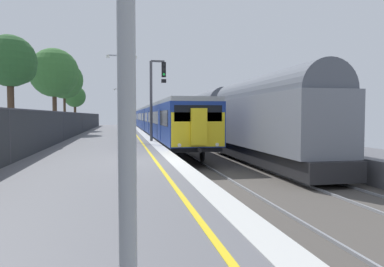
{
  "coord_description": "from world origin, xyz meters",
  "views": [
    {
      "loc": [
        -1.58,
        -13.48,
        1.71
      ],
      "look_at": [
        1.83,
        3.9,
        0.82
      ],
      "focal_mm": 33.55,
      "sensor_mm": 36.0,
      "label": 1
    }
  ],
  "objects_px": {
    "commuter_train_at_platform": "(150,119)",
    "background_tree_right": "(12,63)",
    "background_tree_left": "(53,74)",
    "background_tree_back": "(63,81)",
    "freight_train_adjacent_track": "(206,116)",
    "background_tree_centre": "(74,97)",
    "platform_lamp_mid": "(122,90)",
    "signal_gantry": "(155,91)",
    "platform_lamp_far": "(122,105)"
  },
  "relations": [
    {
      "from": "platform_lamp_far",
      "to": "background_tree_back",
      "type": "bearing_deg",
      "value": -161.7
    },
    {
      "from": "commuter_train_at_platform",
      "to": "background_tree_right",
      "type": "relative_size",
      "value": 9.38
    },
    {
      "from": "platform_lamp_far",
      "to": "background_tree_back",
      "type": "xyz_separation_m",
      "value": [
        -6.67,
        -2.21,
        2.62
      ]
    },
    {
      "from": "freight_train_adjacent_track",
      "to": "signal_gantry",
      "type": "height_order",
      "value": "signal_gantry"
    },
    {
      "from": "commuter_train_at_platform",
      "to": "platform_lamp_mid",
      "type": "relative_size",
      "value": 10.6
    },
    {
      "from": "background_tree_left",
      "to": "platform_lamp_mid",
      "type": "bearing_deg",
      "value": -60.45
    },
    {
      "from": "platform_lamp_far",
      "to": "background_tree_centre",
      "type": "relative_size",
      "value": 0.88
    },
    {
      "from": "signal_gantry",
      "to": "background_tree_centre",
      "type": "height_order",
      "value": "background_tree_centre"
    },
    {
      "from": "commuter_train_at_platform",
      "to": "platform_lamp_far",
      "type": "height_order",
      "value": "platform_lamp_far"
    },
    {
      "from": "commuter_train_at_platform",
      "to": "platform_lamp_far",
      "type": "bearing_deg",
      "value": -156.6
    },
    {
      "from": "commuter_train_at_platform",
      "to": "freight_train_adjacent_track",
      "type": "relative_size",
      "value": 1.47
    },
    {
      "from": "platform_lamp_mid",
      "to": "background_tree_left",
      "type": "xyz_separation_m",
      "value": [
        -6.23,
        10.99,
        2.14
      ]
    },
    {
      "from": "background_tree_left",
      "to": "freight_train_adjacent_track",
      "type": "bearing_deg",
      "value": -11.65
    },
    {
      "from": "freight_train_adjacent_track",
      "to": "platform_lamp_mid",
      "type": "bearing_deg",
      "value": -133.24
    },
    {
      "from": "signal_gantry",
      "to": "platform_lamp_far",
      "type": "distance_m",
      "value": 21.97
    },
    {
      "from": "background_tree_left",
      "to": "background_tree_back",
      "type": "relative_size",
      "value": 1.0
    },
    {
      "from": "platform_lamp_far",
      "to": "background_tree_back",
      "type": "distance_m",
      "value": 7.5
    },
    {
      "from": "background_tree_left",
      "to": "background_tree_centre",
      "type": "xyz_separation_m",
      "value": [
        -0.18,
        16.39,
        -1.28
      ]
    },
    {
      "from": "signal_gantry",
      "to": "platform_lamp_mid",
      "type": "relative_size",
      "value": 0.93
    },
    {
      "from": "signal_gantry",
      "to": "background_tree_right",
      "type": "relative_size",
      "value": 0.83
    },
    {
      "from": "platform_lamp_mid",
      "to": "commuter_train_at_platform",
      "type": "bearing_deg",
      "value": 81.07
    },
    {
      "from": "platform_lamp_mid",
      "to": "background_tree_left",
      "type": "height_order",
      "value": "background_tree_left"
    },
    {
      "from": "platform_lamp_far",
      "to": "background_tree_right",
      "type": "bearing_deg",
      "value": -106.01
    },
    {
      "from": "commuter_train_at_platform",
      "to": "background_tree_centre",
      "type": "xyz_separation_m",
      "value": [
        -10.05,
        4.23,
        2.99
      ]
    },
    {
      "from": "commuter_train_at_platform",
      "to": "background_tree_left",
      "type": "bearing_deg",
      "value": -129.06
    },
    {
      "from": "signal_gantry",
      "to": "freight_train_adjacent_track",
      "type": "bearing_deg",
      "value": 56.88
    },
    {
      "from": "background_tree_left",
      "to": "background_tree_right",
      "type": "distance_m",
      "value": 12.03
    },
    {
      "from": "background_tree_left",
      "to": "background_tree_centre",
      "type": "bearing_deg",
      "value": 90.64
    },
    {
      "from": "platform_lamp_mid",
      "to": "background_tree_right",
      "type": "distance_m",
      "value": 6.72
    },
    {
      "from": "signal_gantry",
      "to": "background_tree_back",
      "type": "height_order",
      "value": "background_tree_back"
    },
    {
      "from": "platform_lamp_mid",
      "to": "background_tree_right",
      "type": "xyz_separation_m",
      "value": [
        -6.48,
        -1.02,
        1.46
      ]
    },
    {
      "from": "background_tree_left",
      "to": "background_tree_right",
      "type": "bearing_deg",
      "value": -91.2
    },
    {
      "from": "freight_train_adjacent_track",
      "to": "background_tree_right",
      "type": "relative_size",
      "value": 6.4
    },
    {
      "from": "freight_train_adjacent_track",
      "to": "background_tree_left",
      "type": "bearing_deg",
      "value": 168.35
    },
    {
      "from": "background_tree_right",
      "to": "platform_lamp_mid",
      "type": "bearing_deg",
      "value": 8.91
    },
    {
      "from": "platform_lamp_far",
      "to": "background_tree_left",
      "type": "distance_m",
      "value": 12.53
    },
    {
      "from": "commuter_train_at_platform",
      "to": "background_tree_centre",
      "type": "bearing_deg",
      "value": 157.16
    },
    {
      "from": "freight_train_adjacent_track",
      "to": "background_tree_centre",
      "type": "distance_m",
      "value": 23.98
    },
    {
      "from": "platform_lamp_mid",
      "to": "background_tree_centre",
      "type": "height_order",
      "value": "background_tree_centre"
    },
    {
      "from": "background_tree_centre",
      "to": "background_tree_right",
      "type": "height_order",
      "value": "background_tree_right"
    },
    {
      "from": "commuter_train_at_platform",
      "to": "platform_lamp_mid",
      "type": "distance_m",
      "value": 23.53
    },
    {
      "from": "background_tree_right",
      "to": "background_tree_back",
      "type": "xyz_separation_m",
      "value": [
        -0.19,
        20.38,
        0.83
      ]
    },
    {
      "from": "commuter_train_at_platform",
      "to": "signal_gantry",
      "type": "height_order",
      "value": "signal_gantry"
    },
    {
      "from": "signal_gantry",
      "to": "platform_lamp_mid",
      "type": "bearing_deg",
      "value": 172.33
    },
    {
      "from": "signal_gantry",
      "to": "platform_lamp_mid",
      "type": "xyz_separation_m",
      "value": [
        -2.15,
        0.29,
        0.05
      ]
    },
    {
      "from": "commuter_train_at_platform",
      "to": "signal_gantry",
      "type": "distance_m",
      "value": 23.58
    },
    {
      "from": "background_tree_centre",
      "to": "background_tree_back",
      "type": "relative_size",
      "value": 0.73
    },
    {
      "from": "platform_lamp_far",
      "to": "background_tree_right",
      "type": "relative_size",
      "value": 0.79
    },
    {
      "from": "freight_train_adjacent_track",
      "to": "signal_gantry",
      "type": "distance_m",
      "value": 10.19
    },
    {
      "from": "platform_lamp_mid",
      "to": "background_tree_back",
      "type": "bearing_deg",
      "value": 109.01
    }
  ]
}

